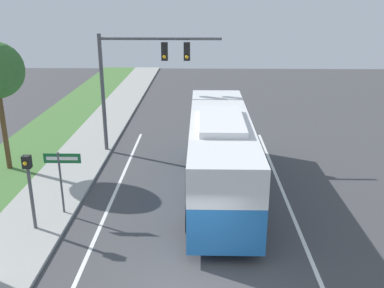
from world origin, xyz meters
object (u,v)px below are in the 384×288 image
signal_gantry (138,69)px  pedestrian_signal (29,180)px  street_sign (62,171)px  bus (220,150)px

signal_gantry → pedestrian_signal: bearing=-107.8°
signal_gantry → street_sign: signal_gantry is taller
bus → street_sign: 6.36m
signal_gantry → pedestrian_signal: size_ratio=2.16×
signal_gantry → pedestrian_signal: signal_gantry is taller
signal_gantry → pedestrian_signal: 9.11m
bus → signal_gantry: size_ratio=1.75×
bus → pedestrian_signal: size_ratio=3.79×
pedestrian_signal → street_sign: size_ratio=1.12×
signal_gantry → bus: bearing=-50.8°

